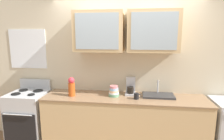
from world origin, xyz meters
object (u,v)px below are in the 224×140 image
at_px(vase, 72,87).
at_px(cup_near_sink, 137,96).
at_px(coffee_maker, 131,88).
at_px(bowl_stack, 114,91).
at_px(stove_range, 29,118).
at_px(sink_faucet, 158,95).

relative_size(vase, cup_near_sink, 2.72).
distance_m(cup_near_sink, coffee_maker, 0.26).
xyz_separation_m(bowl_stack, cup_near_sink, (0.37, -0.10, -0.03)).
relative_size(stove_range, coffee_maker, 3.84).
relative_size(sink_faucet, vase, 1.62).
bearing_deg(stove_range, coffee_maker, 5.15).
bearing_deg(sink_faucet, cup_near_sink, -153.15).
xyz_separation_m(cup_near_sink, coffee_maker, (-0.10, 0.24, 0.06)).
relative_size(vase, coffee_maker, 1.08).
height_order(vase, cup_near_sink, vase).
bearing_deg(stove_range, bowl_stack, 0.86).
xyz_separation_m(sink_faucet, coffee_maker, (-0.45, 0.06, 0.09)).
distance_m(sink_faucet, bowl_stack, 0.73).
height_order(stove_range, bowl_stack, stove_range).
xyz_separation_m(sink_faucet, bowl_stack, (-0.72, -0.08, 0.06)).
distance_m(vase, cup_near_sink, 1.06).
bearing_deg(coffee_maker, bowl_stack, -152.71).
bearing_deg(cup_near_sink, sink_faucet, 26.85).
relative_size(cup_near_sink, coffee_maker, 0.40).
height_order(cup_near_sink, coffee_maker, coffee_maker).
bearing_deg(bowl_stack, sink_faucet, 6.37).
bearing_deg(sink_faucet, coffee_maker, 172.81).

